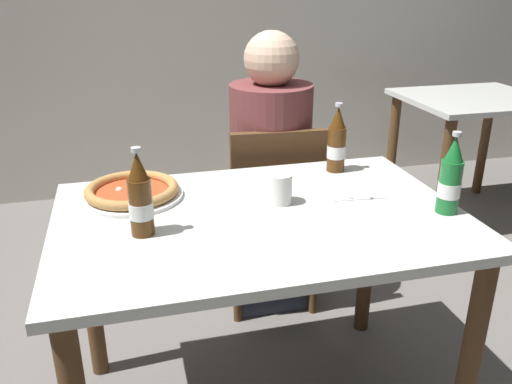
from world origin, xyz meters
The scene contains 10 objects.
dining_table_main centered at (0.00, 0.00, 0.64)m, with size 1.20×0.80×0.75m.
chair_behind_table centered at (0.21, 0.61, 0.48)m, with size 0.43×0.43×0.85m.
diner_seated centered at (0.22, 0.66, 0.58)m, with size 0.34×0.34×1.21m.
dining_table_background centered at (1.63, 1.26, 0.59)m, with size 0.80×0.70×0.75m.
pizza_margherita_near centered at (-0.36, 0.22, 0.77)m, with size 0.32×0.32×0.04m.
beer_bottle_left centered at (0.36, 0.30, 0.85)m, with size 0.07×0.07×0.25m.
beer_bottle_center centered at (0.54, -0.12, 0.85)m, with size 0.07×0.07×0.25m.
beer_bottle_right centered at (-0.34, -0.05, 0.85)m, with size 0.07×0.07×0.25m.
napkin_with_cutlery centered at (0.34, 0.11, 0.75)m, with size 0.20×0.20×0.01m.
paper_cup centered at (0.08, 0.06, 0.80)m, with size 0.07×0.07×0.10m, color white.
Camera 1 is at (-0.37, -1.38, 1.41)m, focal length 37.28 mm.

